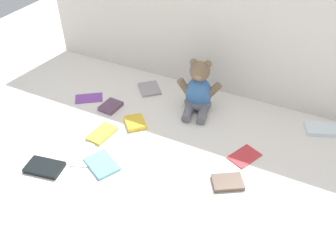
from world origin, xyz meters
TOP-DOWN VIEW (x-y plane):
  - ground_plane at (0.00, 0.00)m, footprint 3.20×3.20m
  - backdrop_drape at (0.00, 0.38)m, footprint 1.78×0.03m
  - teddy_bear at (0.01, 0.19)m, footprint 0.20×0.20m
  - book_case_0 at (0.55, 0.27)m, footprint 0.15×0.13m
  - book_case_1 at (0.30, -0.03)m, footprint 0.12×0.14m
  - book_case_2 at (-0.27, -0.17)m, footprint 0.09×0.13m
  - book_case_3 at (-0.35, -0.43)m, footprint 0.15×0.11m
  - book_case_4 at (-0.35, 0.01)m, footprint 0.08×0.10m
  - book_case_5 at (0.29, -0.19)m, footprint 0.13×0.12m
  - book_case_6 at (-0.27, -0.30)m, footprint 0.11×0.15m
  - book_case_7 at (-0.18, -0.04)m, footprint 0.13×0.13m
  - book_case_8 at (-0.26, 0.22)m, footprint 0.15×0.15m
  - book_case_9 at (-0.17, -0.31)m, footprint 0.16×0.14m
  - book_case_10 at (-0.48, 0.03)m, footprint 0.15×0.14m

SIDE VIEW (x-z plane):
  - ground_plane at x=0.00m, z-range 0.00..0.00m
  - book_case_10 at x=-0.48m, z-range 0.00..0.01m
  - book_case_6 at x=-0.27m, z-range 0.00..0.01m
  - book_case_1 at x=0.30m, z-range 0.00..0.01m
  - book_case_9 at x=-0.17m, z-range 0.00..0.01m
  - book_case_8 at x=-0.26m, z-range 0.00..0.01m
  - book_case_2 at x=-0.27m, z-range 0.00..0.01m
  - book_case_5 at x=0.29m, z-range 0.00..0.02m
  - book_case_3 at x=-0.35m, z-range 0.00..0.02m
  - book_case_0 at x=0.55m, z-range 0.00..0.02m
  - book_case_4 at x=-0.35m, z-range 0.00..0.02m
  - book_case_7 at x=-0.18m, z-range 0.00..0.02m
  - teddy_bear at x=0.01m, z-range -0.03..0.21m
  - backdrop_drape at x=0.00m, z-range 0.00..0.77m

